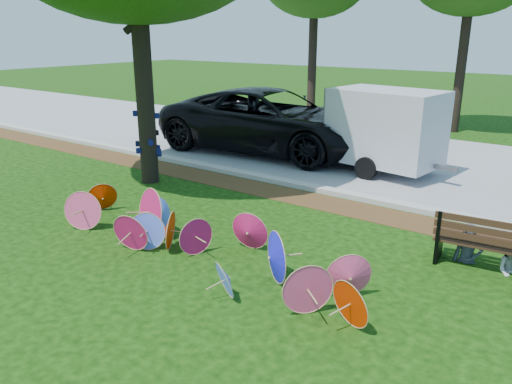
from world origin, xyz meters
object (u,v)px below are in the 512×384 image
black_van (271,121)px  park_bench (492,242)px  person_left (471,226)px  parasol_pile (195,236)px  cargo_trailer (386,127)px

black_van → park_bench: black_van is taller
black_van → person_left: 8.71m
parasol_pile → cargo_trailer: 7.09m
black_van → cargo_trailer: size_ratio=2.56×
parasol_pile → park_bench: 4.91m
park_bench → parasol_pile: bearing=-155.5°
cargo_trailer → park_bench: bearing=-43.4°
cargo_trailer → person_left: (3.33, -4.48, -0.63)m
parasol_pile → person_left: size_ratio=5.37×
cargo_trailer → park_bench: 5.89m
parasol_pile → park_bench: size_ratio=3.90×
parasol_pile → person_left: (3.89, 2.53, 0.27)m
parasol_pile → cargo_trailer: size_ratio=2.48×
parasol_pile → person_left: person_left is taller
cargo_trailer → person_left: size_ratio=2.16×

